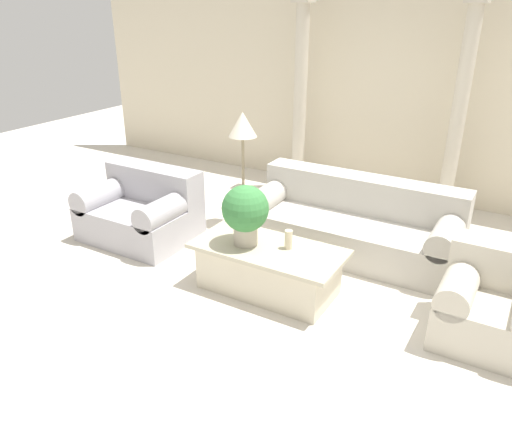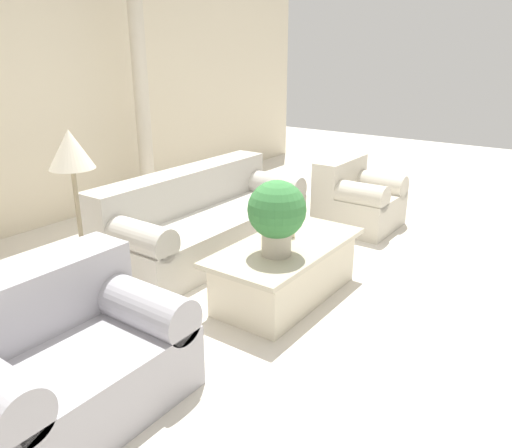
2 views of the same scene
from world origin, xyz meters
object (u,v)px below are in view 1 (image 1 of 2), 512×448
Objects in this scene: potted_plant at (245,211)px; floor_lamp at (243,130)px; sofa_long at (353,223)px; coffee_table at (268,268)px; loveseat at (142,210)px; armchair at (495,303)px.

floor_lamp is at bearing 122.80° from potted_plant.
coffee_table is at bearing -107.26° from sofa_long.
loveseat is 0.88× the size of floor_lamp.
loveseat is 1.75m from potted_plant.
floor_lamp is (0.83, 0.90, 0.85)m from loveseat.
sofa_long is 2.44m from loveseat.
armchair is at bearing -17.24° from floor_lamp.
floor_lamp reaches higher than coffee_table.
potted_plant is at bearing -12.39° from loveseat.
coffee_table is at bearing 11.81° from potted_plant.
coffee_table is (1.87, -0.32, -0.10)m from loveseat.
armchair is at bearing -0.35° from loveseat.
coffee_table is at bearing -9.58° from loveseat.
sofa_long is 1.83m from armchair.
sofa_long is 1.67m from floor_lamp.
floor_lamp is at bearing -179.20° from sofa_long.
potted_plant reaches higher than sofa_long.
sofa_long is at bearing 64.71° from potted_plant.
potted_plant reaches higher than armchair.
coffee_table is 1.86m from floor_lamp.
floor_lamp reaches higher than loveseat.
potted_plant reaches higher than coffee_table.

